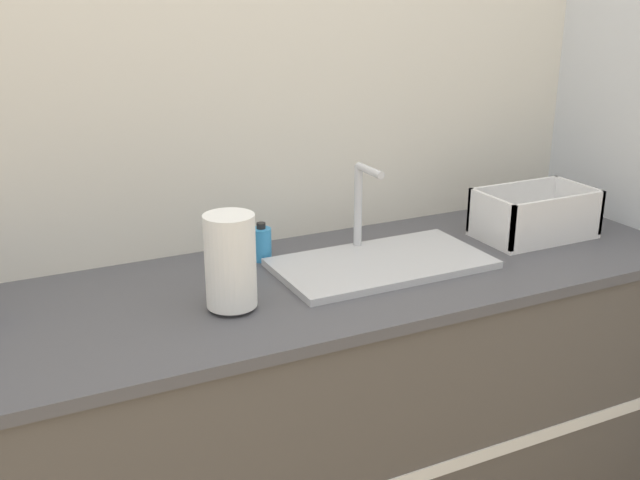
{
  "coord_description": "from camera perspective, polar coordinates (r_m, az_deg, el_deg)",
  "views": [
    {
      "loc": [
        -0.67,
        -1.35,
        1.65
      ],
      "look_at": [
        0.14,
        0.3,
        1.0
      ],
      "focal_mm": 42.0,
      "sensor_mm": 36.0,
      "label": 1
    }
  ],
  "objects": [
    {
      "name": "wall_back",
      "position": [
        2.19,
        -7.98,
        9.97
      ],
      "size": [
        4.9,
        0.06,
        2.6
      ],
      "color": "beige",
      "rests_on": "ground_plane"
    },
    {
      "name": "counter_cabinet",
      "position": [
        2.18,
        -3.74,
        -14.34
      ],
      "size": [
        2.53,
        0.7,
        0.88
      ],
      "color": "#514C47",
      "rests_on": "ground_plane"
    },
    {
      "name": "sink",
      "position": [
        2.1,
        4.63,
        -1.53
      ],
      "size": [
        0.6,
        0.32,
        0.27
      ],
      "color": "silver",
      "rests_on": "counter_cabinet"
    },
    {
      "name": "paper_towel_roll",
      "position": [
        1.81,
        -6.84,
        -1.67
      ],
      "size": [
        0.12,
        0.12,
        0.24
      ],
      "color": "#4C4C51",
      "rests_on": "counter_cabinet"
    },
    {
      "name": "dish_rack",
      "position": [
        2.42,
        16.01,
        1.55
      ],
      "size": [
        0.36,
        0.21,
        0.15
      ],
      "color": "white",
      "rests_on": "counter_cabinet"
    },
    {
      "name": "soap_dispenser",
      "position": [
        2.14,
        -4.48,
        -0.28
      ],
      "size": [
        0.06,
        0.06,
        0.11
      ],
      "color": "#338CCC",
      "rests_on": "counter_cabinet"
    }
  ]
}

